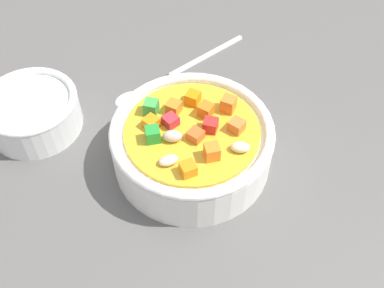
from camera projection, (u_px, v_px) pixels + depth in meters
ground_plane at (192, 166)px, 50.40cm from camera, size 140.00×140.00×2.00cm
soup_bowl_main at (192, 143)px, 47.33cm from camera, size 16.78×16.78×6.64cm
spoon at (175, 71)px, 58.35cm from camera, size 18.34×12.04×0.81cm
side_bowl_small at (32, 112)px, 51.14cm from camera, size 10.65×10.65×4.45cm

